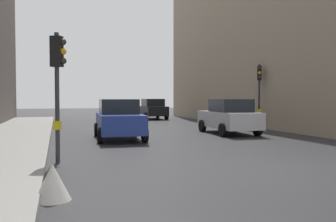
{
  "coord_description": "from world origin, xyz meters",
  "views": [
    {
      "loc": [
        -5.67,
        -7.58,
        1.79
      ],
      "look_at": [
        0.14,
        11.21,
        1.11
      ],
      "focal_mm": 38.39,
      "sensor_mm": 36.0,
      "label": 1
    }
  ],
  "objects": [
    {
      "name": "ground_plane",
      "position": [
        0.0,
        0.0,
        0.0
      ],
      "size": [
        120.0,
        120.0,
        0.0
      ],
      "primitive_type": "plane",
      "color": "#28282B"
    },
    {
      "name": "sidewalk_kerb",
      "position": [
        -7.56,
        6.0,
        0.08
      ],
      "size": [
        3.19,
        40.0,
        0.16
      ],
      "primitive_type": "cube",
      "color": "gray",
      "rests_on": "ground"
    },
    {
      "name": "building_facade_right",
      "position": [
        11.97,
        15.45,
        6.94
      ],
      "size": [
        12.0,
        25.31,
        13.89
      ],
      "primitive_type": "cube",
      "color": "gray",
      "rests_on": "ground"
    },
    {
      "name": "traffic_light_mid_street",
      "position": [
        5.66,
        10.93,
        2.62
      ],
      "size": [
        0.35,
        0.45,
        3.81
      ],
      "color": "#2D2D2D",
      "rests_on": "ground"
    },
    {
      "name": "traffic_light_near_right",
      "position": [
        -5.64,
        2.8,
        2.49
      ],
      "size": [
        0.45,
        0.35,
        3.61
      ],
      "color": "#2D2D2D",
      "rests_on": "ground"
    },
    {
      "name": "car_dark_suv",
      "position": [
        2.32,
        22.91,
        0.88
      ],
      "size": [
        2.05,
        4.22,
        1.76
      ],
      "color": "black",
      "rests_on": "ground"
    },
    {
      "name": "car_blue_van",
      "position": [
        -3.06,
        8.21,
        0.88
      ],
      "size": [
        2.19,
        4.29,
        1.76
      ],
      "color": "navy",
      "rests_on": "ground"
    },
    {
      "name": "car_silver_hatchback",
      "position": [
        2.66,
        8.87,
        0.88
      ],
      "size": [
        2.13,
        4.26,
        1.76
      ],
      "color": "#BCBCC1",
      "rests_on": "ground"
    },
    {
      "name": "warning_sign_triangle",
      "position": [
        -5.76,
        -1.02,
        0.33
      ],
      "size": [
        0.64,
        0.64,
        0.65
      ],
      "primitive_type": "cone",
      "color": "silver",
      "rests_on": "ground"
    }
  ]
}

